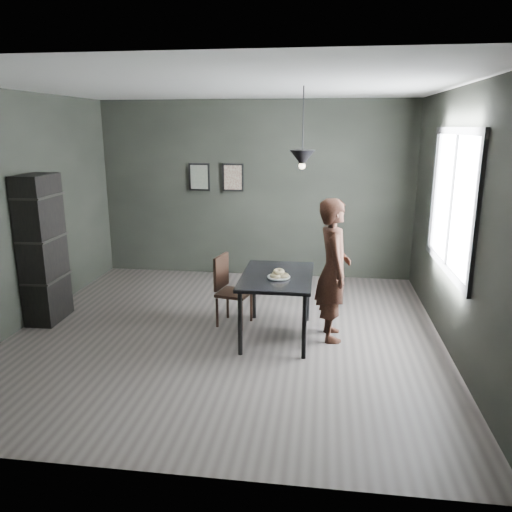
# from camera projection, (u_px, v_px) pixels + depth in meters

# --- Properties ---
(ground) EXTENTS (5.00, 5.00, 0.00)m
(ground) POSITION_uv_depth(u_px,v_px,m) (226.00, 333.00, 5.94)
(ground) COLOR #383330
(ground) RESTS_ON ground
(back_wall) EXTENTS (5.00, 0.10, 2.80)m
(back_wall) POSITION_uv_depth(u_px,v_px,m) (255.00, 190.00, 7.98)
(back_wall) COLOR black
(back_wall) RESTS_ON ground
(ceiling) EXTENTS (5.00, 5.00, 0.02)m
(ceiling) POSITION_uv_depth(u_px,v_px,m) (222.00, 86.00, 5.23)
(ceiling) COLOR silver
(ceiling) RESTS_ON ground
(window_assembly) EXTENTS (0.04, 1.96, 1.56)m
(window_assembly) POSITION_uv_depth(u_px,v_px,m) (452.00, 201.00, 5.40)
(window_assembly) COLOR white
(window_assembly) RESTS_ON ground
(cafe_table) EXTENTS (0.80, 1.20, 0.75)m
(cafe_table) POSITION_uv_depth(u_px,v_px,m) (277.00, 281.00, 5.69)
(cafe_table) COLOR black
(cafe_table) RESTS_ON ground
(white_plate) EXTENTS (0.23, 0.23, 0.01)m
(white_plate) POSITION_uv_depth(u_px,v_px,m) (279.00, 278.00, 5.55)
(white_plate) COLOR white
(white_plate) RESTS_ON cafe_table
(donut_pile) EXTENTS (0.21, 0.21, 0.10)m
(donut_pile) POSITION_uv_depth(u_px,v_px,m) (279.00, 274.00, 5.54)
(donut_pile) COLOR beige
(donut_pile) RESTS_ON white_plate
(woman) EXTENTS (0.46, 0.64, 1.63)m
(woman) POSITION_uv_depth(u_px,v_px,m) (333.00, 270.00, 5.63)
(woman) COLOR black
(woman) RESTS_ON ground
(wood_chair) EXTENTS (0.45, 0.45, 0.87)m
(wood_chair) POSITION_uv_depth(u_px,v_px,m) (228.00, 285.00, 6.12)
(wood_chair) COLOR black
(wood_chair) RESTS_ON ground
(shelf_unit) EXTENTS (0.37, 0.62, 1.84)m
(shelf_unit) POSITION_uv_depth(u_px,v_px,m) (43.00, 249.00, 6.15)
(shelf_unit) COLOR black
(shelf_unit) RESTS_ON ground
(pendant_lamp) EXTENTS (0.28, 0.28, 0.86)m
(pendant_lamp) POSITION_uv_depth(u_px,v_px,m) (302.00, 158.00, 5.41)
(pendant_lamp) COLOR black
(pendant_lamp) RESTS_ON ground
(framed_print_left) EXTENTS (0.34, 0.04, 0.44)m
(framed_print_left) POSITION_uv_depth(u_px,v_px,m) (199.00, 177.00, 8.02)
(framed_print_left) COLOR black
(framed_print_left) RESTS_ON ground
(framed_print_right) EXTENTS (0.34, 0.04, 0.44)m
(framed_print_right) POSITION_uv_depth(u_px,v_px,m) (233.00, 177.00, 7.95)
(framed_print_right) COLOR black
(framed_print_right) RESTS_ON ground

